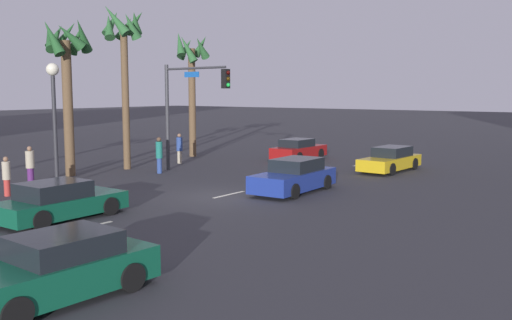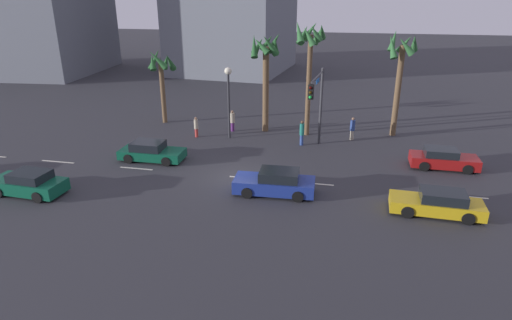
# 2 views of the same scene
# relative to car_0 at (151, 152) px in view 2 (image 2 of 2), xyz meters

# --- Properties ---
(ground_plane) EXTENTS (220.00, 220.00, 0.00)m
(ground_plane) POSITION_rel_car_0_xyz_m (6.51, -1.68, -0.61)
(ground_plane) COLOR #333338
(lane_stripe_1) EXTENTS (2.46, 0.14, 0.01)m
(lane_stripe_1) POSITION_rel_car_0_xyz_m (-6.14, -1.68, -0.60)
(lane_stripe_1) COLOR silver
(lane_stripe_1) RESTS_ON ground_plane
(lane_stripe_2) EXTENTS (2.30, 0.14, 0.01)m
(lane_stripe_2) POSITION_rel_car_0_xyz_m (-0.33, -1.68, -0.60)
(lane_stripe_2) COLOR silver
(lane_stripe_2) RESTS_ON ground_plane
(lane_stripe_3) EXTENTS (1.98, 0.14, 0.01)m
(lane_stripe_3) POSITION_rel_car_0_xyz_m (7.02, -1.68, -0.60)
(lane_stripe_3) COLOR silver
(lane_stripe_3) RESTS_ON ground_plane
(lane_stripe_4) EXTENTS (2.58, 0.14, 0.01)m
(lane_stripe_4) POSITION_rel_car_0_xyz_m (11.21, -1.68, -0.60)
(lane_stripe_4) COLOR silver
(lane_stripe_4) RESTS_ON ground_plane
(lane_stripe_5) EXTENTS (2.57, 0.14, 0.01)m
(lane_stripe_5) POSITION_rel_car_0_xyz_m (19.79, -1.68, -0.60)
(lane_stripe_5) COLOR silver
(lane_stripe_5) RESTS_ON ground_plane
(car_0) EXTENTS (4.40, 2.01, 1.31)m
(car_0) POSITION_rel_car_0_xyz_m (0.00, 0.00, 0.00)
(car_0) COLOR #0F5138
(car_0) RESTS_ON ground_plane
(car_1) EXTENTS (4.69, 1.91, 1.32)m
(car_1) POSITION_rel_car_0_xyz_m (17.87, -4.19, 0.00)
(car_1) COLOR gold
(car_1) RESTS_ON ground_plane
(car_2) EXTENTS (4.30, 2.06, 1.37)m
(car_2) POSITION_rel_car_0_xyz_m (-4.53, -6.46, 0.03)
(car_2) COLOR #0F5138
(car_2) RESTS_ON ground_plane
(car_3) EXTENTS (4.66, 2.07, 1.43)m
(car_3) POSITION_rel_car_0_xyz_m (9.24, -3.50, 0.06)
(car_3) COLOR navy
(car_3) RESTS_ON ground_plane
(car_5) EXTENTS (4.23, 1.84, 1.33)m
(car_5) POSITION_rel_car_0_xyz_m (19.34, 2.65, 0.01)
(car_5) COLOR maroon
(car_5) RESTS_ON ground_plane
(traffic_signal) EXTENTS (0.68, 4.87, 5.76)m
(traffic_signal) POSITION_rel_car_0_xyz_m (10.87, 4.23, 3.32)
(traffic_signal) COLOR #38383D
(traffic_signal) RESTS_ON ground_plane
(streetlamp) EXTENTS (0.56, 0.56, 5.56)m
(streetlamp) POSITION_rel_car_0_xyz_m (3.95, 5.88, 3.34)
(streetlamp) COLOR #2D2D33
(streetlamp) RESTS_ON ground_plane
(pedestrian_0) EXTENTS (0.47, 0.47, 1.80)m
(pedestrian_0) POSITION_rel_car_0_xyz_m (13.48, 7.40, 0.34)
(pedestrian_0) COLOR #B2A58C
(pedestrian_0) RESTS_ON ground_plane
(pedestrian_1) EXTENTS (0.52, 0.52, 1.77)m
(pedestrian_1) POSITION_rel_car_0_xyz_m (3.74, 7.64, 0.32)
(pedestrian_1) COLOR #59266B
(pedestrian_1) RESTS_ON ground_plane
(pedestrian_2) EXTENTS (0.36, 0.36, 1.92)m
(pedestrian_2) POSITION_rel_car_0_xyz_m (9.76, 5.29, 0.41)
(pedestrian_2) COLOR #2D478C
(pedestrian_2) RESTS_ON ground_plane
(pedestrian_3) EXTENTS (0.39, 0.39, 1.65)m
(pedestrian_3) POSITION_rel_car_0_xyz_m (1.32, 5.51, 0.26)
(pedestrian_3) COLOR #BF3833
(pedestrian_3) RESTS_ON ground_plane
(palm_tree_0) EXTENTS (2.53, 2.29, 8.22)m
(palm_tree_0) POSITION_rel_car_0_xyz_m (16.66, 9.28, 5.21)
(palm_tree_0) COLOR brown
(palm_tree_0) RESTS_ON ground_plane
(palm_tree_1) EXTENTS (2.63, 2.81, 8.00)m
(palm_tree_1) POSITION_rel_car_0_xyz_m (6.37, 8.30, 5.24)
(palm_tree_1) COLOR brown
(palm_tree_1) RESTS_ON ground_plane
(palm_tree_2) EXTENTS (2.58, 2.62, 6.50)m
(palm_tree_2) POSITION_rel_car_0_xyz_m (-2.85, 8.91, 4.09)
(palm_tree_2) COLOR brown
(palm_tree_2) RESTS_ON ground_plane
(palm_tree_3) EXTENTS (2.57, 2.41, 8.97)m
(palm_tree_3) POSITION_rel_car_0_xyz_m (9.85, 7.98, 6.28)
(palm_tree_3) COLOR brown
(palm_tree_3) RESTS_ON ground_plane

